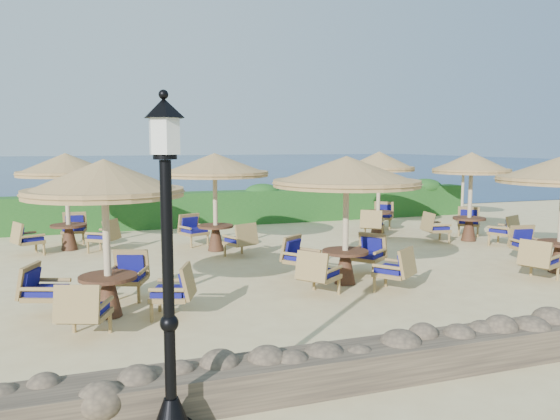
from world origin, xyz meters
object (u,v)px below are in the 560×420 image
object	(u,v)px
extra_parasol	(464,163)
cafe_set_5	(379,175)
cafe_set_0	(105,212)
cafe_set_4	(215,176)
cafe_set_1	(346,194)
cafe_set_3	(67,182)
cafe_set_6	(471,182)
lamp_post	(168,287)

from	to	relation	value
extra_parasol	cafe_set_5	world-z (taller)	cafe_set_5
cafe_set_0	cafe_set_4	size ratio (longest dim) A/B	0.98
extra_parasol	cafe_set_5	size ratio (longest dim) A/B	0.91
cafe_set_0	cafe_set_4	xyz separation A→B (m)	(2.95, 5.01, 0.26)
cafe_set_0	cafe_set_1	bearing A→B (deg)	7.96
cafe_set_3	cafe_set_6	distance (m)	11.55
cafe_set_4	extra_parasol	bearing A→B (deg)	14.99
cafe_set_0	cafe_set_5	xyz separation A→B (m)	(8.64, 6.28, 0.12)
lamp_post	cafe_set_5	size ratio (longest dim) A/B	1.25
cafe_set_0	lamp_post	bearing A→B (deg)	-84.10
extra_parasol	cafe_set_4	size ratio (longest dim) A/B	0.82
lamp_post	cafe_set_5	distance (m)	13.38
lamp_post	cafe_set_4	distance (m)	9.64
cafe_set_6	cafe_set_1	bearing A→B (deg)	-149.60
lamp_post	cafe_set_3	xyz separation A→B (m)	(-1.27, 10.74, 0.31)
lamp_post	cafe_set_5	bearing A→B (deg)	52.19
cafe_set_4	cafe_set_6	bearing A→B (deg)	-7.45
extra_parasol	cafe_set_4	world-z (taller)	cafe_set_4
cafe_set_3	cafe_set_6	xyz separation A→B (m)	(11.29, -2.42, -0.09)
cafe_set_5	cafe_set_6	world-z (taller)	same
cafe_set_3	cafe_set_6	bearing A→B (deg)	-12.11
lamp_post	cafe_set_4	size ratio (longest dim) A/B	1.13
lamp_post	cafe_set_4	xyz separation A→B (m)	(2.50, 9.30, 0.48)
cafe_set_6	cafe_set_3	bearing A→B (deg)	167.89
cafe_set_1	cafe_set_3	world-z (taller)	same
extra_parasol	lamp_post	bearing A→B (deg)	-136.40
extra_parasol	cafe_set_3	world-z (taller)	cafe_set_3
cafe_set_0	cafe_set_3	world-z (taller)	same
extra_parasol	cafe_set_3	xyz separation A→B (m)	(-13.87, -1.26, -0.31)
cafe_set_1	lamp_post	bearing A→B (deg)	-130.84
extra_parasol	cafe_set_0	distance (m)	15.16
lamp_post	extra_parasol	distance (m)	17.41
lamp_post	cafe_set_6	size ratio (longest dim) A/B	1.20
lamp_post	cafe_set_3	size ratio (longest dim) A/B	1.20
cafe_set_5	cafe_set_3	bearing A→B (deg)	178.98
cafe_set_4	cafe_set_5	bearing A→B (deg)	12.59
lamp_post	cafe_set_0	xyz separation A→B (m)	(-0.44, 4.28, 0.22)
lamp_post	cafe_set_1	distance (m)	6.54
extra_parasol	cafe_set_6	distance (m)	4.52
extra_parasol	cafe_set_6	bearing A→B (deg)	-125.01
cafe_set_3	cafe_set_0	bearing A→B (deg)	-82.68
cafe_set_4	cafe_set_5	world-z (taller)	same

